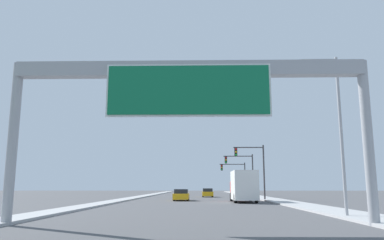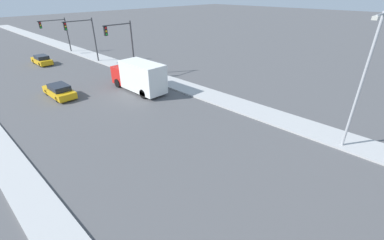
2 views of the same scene
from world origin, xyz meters
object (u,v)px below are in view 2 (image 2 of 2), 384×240
(car_mid_left, at_px, (42,60))
(street_lamp_right, at_px, (363,77))
(truck_box_primary, at_px, (139,76))
(traffic_light_mid_block, at_px, (85,34))
(traffic_light_near_intersection, at_px, (124,41))
(traffic_light_far_intersection, at_px, (58,30))
(car_near_left, at_px, (59,91))

(car_mid_left, xyz_separation_m, street_lamp_right, (6.61, -40.44, 4.71))
(truck_box_primary, xyz_separation_m, traffic_light_mid_block, (1.88, 15.59, 2.69))
(traffic_light_near_intersection, bearing_deg, traffic_light_far_intersection, 91.03)
(street_lamp_right, bearing_deg, truck_box_primary, 98.76)
(street_lamp_right, bearing_deg, traffic_light_near_intersection, 92.19)
(traffic_light_mid_block, bearing_deg, car_mid_left, 139.23)
(traffic_light_far_intersection, relative_size, street_lamp_right, 0.63)
(car_near_left, relative_size, truck_box_primary, 0.62)
(truck_box_primary, bearing_deg, traffic_light_mid_block, 83.13)
(traffic_light_near_intersection, xyz_separation_m, traffic_light_mid_block, (-0.25, 10.00, -0.14))
(car_near_left, height_order, traffic_light_near_intersection, traffic_light_near_intersection)
(car_near_left, xyz_separation_m, truck_box_primary, (7.00, -4.77, 1.04))
(car_mid_left, relative_size, traffic_light_near_intersection, 0.64)
(traffic_light_mid_block, bearing_deg, traffic_light_near_intersection, -88.58)
(car_near_left, bearing_deg, car_mid_left, 77.24)
(car_near_left, bearing_deg, truck_box_primary, -34.28)
(traffic_light_near_intersection, distance_m, traffic_light_mid_block, 10.00)
(traffic_light_near_intersection, bearing_deg, traffic_light_mid_block, 91.42)
(traffic_light_near_intersection, bearing_deg, truck_box_primary, -110.81)
(car_mid_left, bearing_deg, truck_box_primary, -80.18)
(truck_box_primary, bearing_deg, car_mid_left, 99.82)
(traffic_light_far_intersection, height_order, street_lamp_right, street_lamp_right)
(truck_box_primary, distance_m, traffic_light_far_intersection, 25.75)
(traffic_light_near_intersection, bearing_deg, street_lamp_right, -87.81)
(traffic_light_near_intersection, distance_m, street_lamp_right, 25.83)
(truck_box_primary, xyz_separation_m, street_lamp_right, (3.11, -20.21, 3.66))
(traffic_light_far_intersection, bearing_deg, car_mid_left, -134.47)
(car_mid_left, xyz_separation_m, traffic_light_mid_block, (5.38, -4.64, 3.74))
(car_mid_left, relative_size, traffic_light_far_intersection, 0.74)
(truck_box_primary, bearing_deg, traffic_light_near_intersection, 69.19)
(car_mid_left, distance_m, car_near_left, 15.85)
(traffic_light_mid_block, relative_size, street_lamp_right, 0.71)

